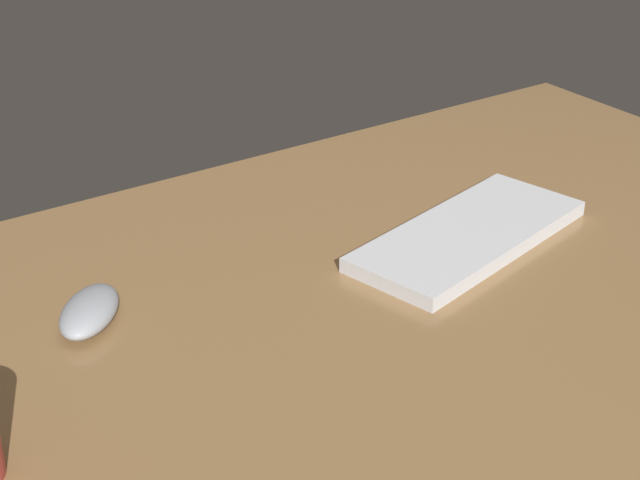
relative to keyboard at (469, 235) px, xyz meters
The scene contains 3 objects.
desk 15.34cm from the keyboard, behind, with size 140.00×84.00×2.00cm, color olive.
keyboard is the anchor object (origin of this frame).
computer_mouse 48.91cm from the keyboard, 169.25° to the left, with size 11.16×5.91×3.07cm, color #999EA5.
Camera 1 is at (-63.73, -80.04, 61.40)cm, focal length 55.07 mm.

